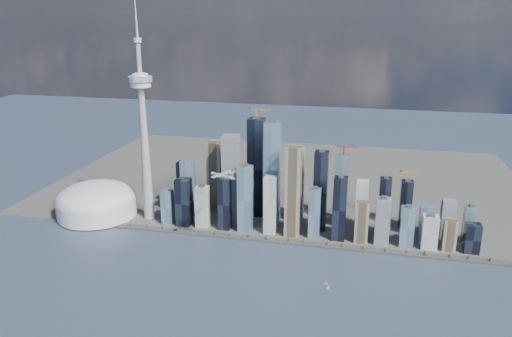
% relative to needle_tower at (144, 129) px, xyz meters
% --- Properties ---
extents(ground, '(4000.00, 4000.00, 0.00)m').
position_rel_needle_tower_xyz_m(ground, '(300.00, -310.00, -235.84)').
color(ground, '#34435B').
rests_on(ground, ground).
extents(seawall, '(1100.00, 22.00, 4.00)m').
position_rel_needle_tower_xyz_m(seawall, '(300.00, -60.00, -233.84)').
color(seawall, '#383838').
rests_on(seawall, ground).
extents(land, '(1400.00, 900.00, 3.00)m').
position_rel_needle_tower_xyz_m(land, '(300.00, 390.00, -234.34)').
color(land, '#4C4C47').
rests_on(land, ground).
extents(shoreline_trees, '(960.53, 7.20, 8.80)m').
position_rel_needle_tower_xyz_m(shoreline_trees, '(300.00, -60.00, -227.06)').
color(shoreline_trees, '#3F2D1E').
rests_on(shoreline_trees, seawall).
extents(skyscraper_cluster, '(736.00, 142.00, 278.20)m').
position_rel_needle_tower_xyz_m(skyscraper_cluster, '(359.61, 26.81, -149.07)').
color(skyscraper_cluster, black).
rests_on(skyscraper_cluster, land).
extents(needle_tower, '(56.00, 56.00, 550.50)m').
position_rel_needle_tower_xyz_m(needle_tower, '(0.00, 0.00, 0.00)').
color(needle_tower, '#A8A9A3').
rests_on(needle_tower, land).
extents(dome_stadium, '(200.00, 200.00, 86.00)m').
position_rel_needle_tower_xyz_m(dome_stadium, '(-140.00, -10.00, -196.40)').
color(dome_stadium, silver).
rests_on(dome_stadium, land).
extents(airplane, '(65.30, 58.59, 16.69)m').
position_rel_needle_tower_xyz_m(airplane, '(234.01, -125.22, -62.25)').
color(airplane, silver).
rests_on(airplane, ground).
extents(sailboat_west, '(7.64, 3.78, 10.63)m').
position_rel_needle_tower_xyz_m(sailboat_west, '(473.55, -239.81, -232.43)').
color(sailboat_west, white).
rests_on(sailboat_west, ground).
extents(sailboat_east, '(6.91, 3.82, 9.71)m').
position_rel_needle_tower_xyz_m(sailboat_east, '(468.55, -223.72, -232.72)').
color(sailboat_east, white).
rests_on(sailboat_east, ground).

